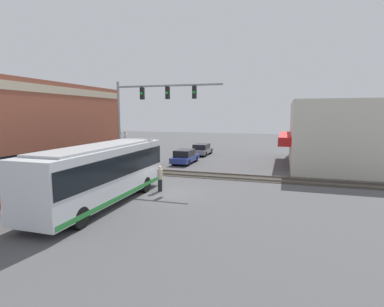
% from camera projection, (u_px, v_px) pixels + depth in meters
% --- Properties ---
extents(ground_plane, '(120.00, 120.00, 0.00)m').
position_uv_depth(ground_plane, '(171.00, 193.00, 19.38)').
color(ground_plane, '#4C4C4F').
extents(brick_building, '(16.12, 8.77, 7.18)m').
position_uv_depth(brick_building, '(4.00, 135.00, 20.87)').
color(brick_building, brown).
rests_on(brick_building, ground).
extents(shop_building, '(13.74, 8.76, 6.25)m').
position_uv_depth(shop_building, '(331.00, 134.00, 29.36)').
color(shop_building, beige).
rests_on(shop_building, ground).
extents(city_bus, '(10.55, 2.59, 3.37)m').
position_uv_depth(city_bus, '(102.00, 172.00, 16.75)').
color(city_bus, silver).
rests_on(city_bus, ground).
extents(traffic_signal_gantry, '(0.42, 8.48, 7.57)m').
position_uv_depth(traffic_signal_gantry, '(147.00, 106.00, 22.98)').
color(traffic_signal_gantry, gray).
rests_on(traffic_signal_gantry, ground).
extents(crossing_signal, '(1.41, 1.18, 3.81)m').
position_uv_depth(crossing_signal, '(125.00, 147.00, 24.99)').
color(crossing_signal, gray).
rests_on(crossing_signal, ground).
extents(rail_track_near, '(2.60, 60.00, 0.15)m').
position_uv_depth(rail_track_near, '(197.00, 174.00, 25.06)').
color(rail_track_near, '#332D28').
rests_on(rail_track_near, ground).
extents(parked_car_blue, '(4.47, 1.82, 1.44)m').
position_uv_depth(parked_car_blue, '(185.00, 157.00, 30.71)').
color(parked_car_blue, navy).
rests_on(parked_car_blue, ground).
extents(parked_car_grey, '(4.49, 1.82, 1.39)m').
position_uv_depth(parked_car_grey, '(202.00, 150.00, 36.97)').
color(parked_car_grey, slate).
rests_on(parked_car_grey, ground).
extents(pedestrian_near_bus, '(0.34, 0.34, 1.70)m').
position_uv_depth(pedestrian_near_bus, '(160.00, 178.00, 19.68)').
color(pedestrian_near_bus, black).
rests_on(pedestrian_near_bus, ground).
extents(pedestrian_at_crossing, '(0.34, 0.34, 1.76)m').
position_uv_depth(pedestrian_at_crossing, '(143.00, 165.00, 24.57)').
color(pedestrian_at_crossing, '#473828').
rests_on(pedestrian_at_crossing, ground).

